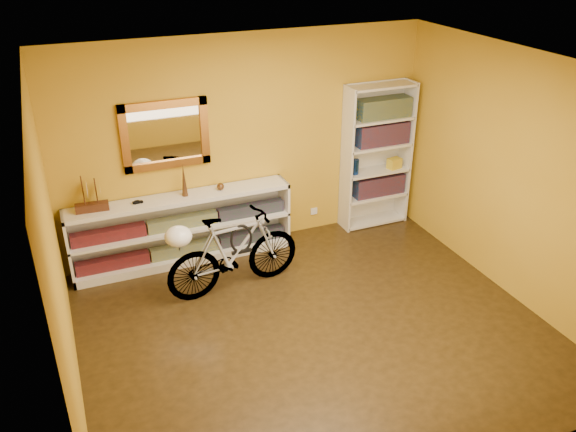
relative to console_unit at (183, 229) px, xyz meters
name	(u,v)px	position (x,y,z in m)	size (l,w,h in m)	color
floor	(314,329)	(0.88, -1.81, -0.43)	(4.50, 4.00, 0.01)	black
ceiling	(321,69)	(0.88, -1.81, 2.18)	(4.50, 4.00, 0.01)	silver
back_wall	(246,144)	(0.88, 0.19, 0.88)	(4.50, 0.01, 2.60)	#BE8E1C
left_wall	(55,263)	(-1.37, -1.81, 0.88)	(0.01, 4.00, 2.60)	#BE8E1C
right_wall	(514,177)	(3.14, -1.81, 0.88)	(0.01, 4.00, 2.60)	#BE8E1C
gilt_mirror	(165,135)	(-0.07, 0.15, 1.12)	(0.98, 0.06, 0.78)	#93541A
wall_socket	(314,211)	(1.78, 0.17, -0.17)	(0.09, 0.01, 0.09)	silver
console_unit	(183,229)	(0.00, 0.00, 0.00)	(2.60, 0.35, 0.85)	silver
cd_row_lower	(185,249)	(0.00, -0.02, -0.26)	(2.50, 0.13, 0.14)	black
cd_row_upper	(182,222)	(0.00, -0.02, 0.11)	(2.50, 0.13, 0.14)	navy
model_ship	(90,193)	(-0.96, 0.00, 0.63)	(0.35, 0.13, 0.42)	#3A1D10
toy_car	(138,203)	(-0.48, 0.00, 0.43)	(0.00, 0.00, 0.00)	black
bronze_ornament	(184,180)	(0.06, 0.00, 0.62)	(0.07, 0.07, 0.39)	#51331C
decorative_orb	(220,187)	(0.49, 0.00, 0.47)	(0.09, 0.09, 0.09)	#51331C
bookcase	(377,157)	(2.59, 0.03, 0.52)	(0.90, 0.30, 1.90)	silver
book_row_a	(378,185)	(2.64, 0.03, 0.12)	(0.70, 0.22, 0.26)	maroon
book_row_b	(382,134)	(2.64, 0.03, 0.83)	(0.70, 0.22, 0.28)	maroon
book_row_c	(384,108)	(2.64, 0.03, 1.16)	(0.70, 0.22, 0.25)	navy
travel_mug	(355,167)	(2.28, 0.01, 0.44)	(0.09, 0.09, 0.20)	navy
red_tin	(365,112)	(2.39, 0.06, 1.14)	(0.15, 0.15, 0.20)	maroon
yellow_bag	(394,163)	(2.84, -0.01, 0.41)	(0.17, 0.12, 0.14)	gold
bicycle	(234,252)	(0.38, -0.80, 0.04)	(1.57, 0.41, 0.92)	silver
helmet	(178,236)	(-0.22, -0.86, 0.39)	(0.28, 0.27, 0.21)	white
u_lock	(241,239)	(0.47, -0.79, 0.17)	(0.25, 0.25, 0.03)	black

